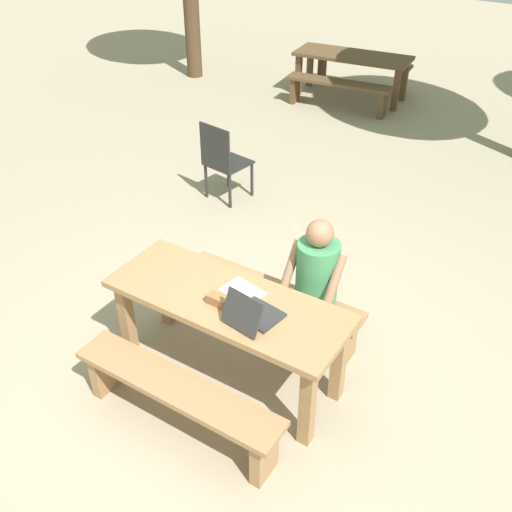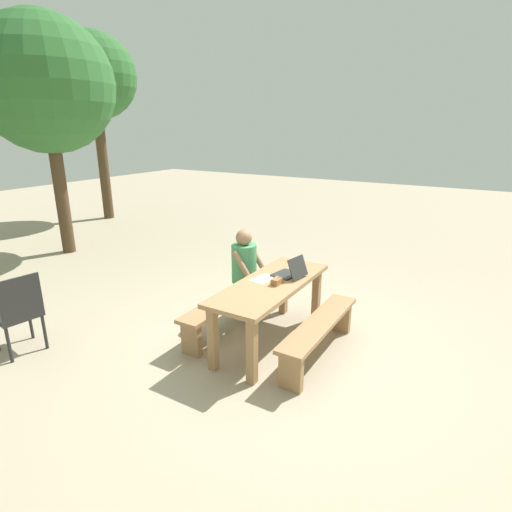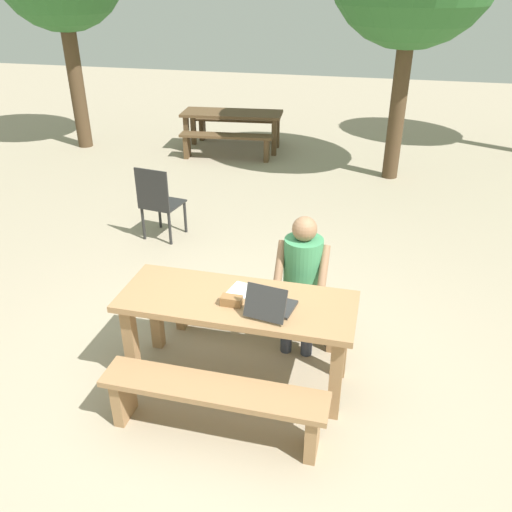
{
  "view_description": "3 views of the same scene",
  "coord_description": "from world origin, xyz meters",
  "px_view_note": "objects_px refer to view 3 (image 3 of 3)",
  "views": [
    {
      "loc": [
        1.92,
        -2.65,
        3.41
      ],
      "look_at": [
        0.09,
        0.25,
        1.02
      ],
      "focal_mm": 41.13,
      "sensor_mm": 36.0,
      "label": 1
    },
    {
      "loc": [
        -3.81,
        -2.09,
        2.47
      ],
      "look_at": [
        0.09,
        0.25,
        1.02
      ],
      "focal_mm": 28.61,
      "sensor_mm": 36.0,
      "label": 2
    },
    {
      "loc": [
        0.95,
        -3.23,
        2.93
      ],
      "look_at": [
        0.09,
        0.25,
        1.02
      ],
      "focal_mm": 36.9,
      "sensor_mm": 36.0,
      "label": 3
    }
  ],
  "objects_px": {
    "picnic_table_mid": "(232,118)",
    "picnic_table_front": "(237,313)",
    "laptop": "(270,305)",
    "plastic_chair": "(159,202)",
    "small_pouch": "(231,301)",
    "person_seated": "(302,273)"
  },
  "relations": [
    {
      "from": "plastic_chair",
      "to": "picnic_table_mid",
      "type": "distance_m",
      "value": 3.93
    },
    {
      "from": "laptop",
      "to": "person_seated",
      "type": "distance_m",
      "value": 0.71
    },
    {
      "from": "plastic_chair",
      "to": "picnic_table_mid",
      "type": "xyz_separation_m",
      "value": [
        -0.21,
        3.93,
        0.1
      ]
    },
    {
      "from": "plastic_chair",
      "to": "laptop",
      "type": "bearing_deg",
      "value": 137.41
    },
    {
      "from": "picnic_table_mid",
      "to": "laptop",
      "type": "bearing_deg",
      "value": -77.15
    },
    {
      "from": "small_pouch",
      "to": "picnic_table_mid",
      "type": "distance_m",
      "value": 6.56
    },
    {
      "from": "picnic_table_front",
      "to": "picnic_table_mid",
      "type": "height_order",
      "value": "picnic_table_front"
    },
    {
      "from": "picnic_table_front",
      "to": "small_pouch",
      "type": "height_order",
      "value": "small_pouch"
    },
    {
      "from": "person_seated",
      "to": "picnic_table_mid",
      "type": "distance_m",
      "value": 6.06
    },
    {
      "from": "laptop",
      "to": "person_seated",
      "type": "relative_size",
      "value": 0.32
    },
    {
      "from": "picnic_table_front",
      "to": "person_seated",
      "type": "bearing_deg",
      "value": 55.42
    },
    {
      "from": "plastic_chair",
      "to": "person_seated",
      "type": "bearing_deg",
      "value": 148.9
    },
    {
      "from": "plastic_chair",
      "to": "picnic_table_front",
      "type": "bearing_deg",
      "value": 134.28
    },
    {
      "from": "laptop",
      "to": "picnic_table_mid",
      "type": "bearing_deg",
      "value": -62.63
    },
    {
      "from": "small_pouch",
      "to": "plastic_chair",
      "type": "height_order",
      "value": "plastic_chair"
    },
    {
      "from": "person_seated",
      "to": "plastic_chair",
      "type": "height_order",
      "value": "person_seated"
    },
    {
      "from": "picnic_table_front",
      "to": "picnic_table_mid",
      "type": "relative_size",
      "value": 0.95
    },
    {
      "from": "picnic_table_mid",
      "to": "picnic_table_front",
      "type": "bearing_deg",
      "value": -79.23
    },
    {
      "from": "laptop",
      "to": "person_seated",
      "type": "xyz_separation_m",
      "value": [
        0.12,
        0.7,
        -0.11
      ]
    },
    {
      "from": "small_pouch",
      "to": "picnic_table_mid",
      "type": "xyz_separation_m",
      "value": [
        -1.83,
        6.3,
        -0.21
      ]
    },
    {
      "from": "laptop",
      "to": "picnic_table_mid",
      "type": "xyz_separation_m",
      "value": [
        -2.13,
        6.32,
        -0.23
      ]
    },
    {
      "from": "laptop",
      "to": "plastic_chair",
      "type": "xyz_separation_m",
      "value": [
        -1.92,
        2.39,
        -0.33
      ]
    }
  ]
}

